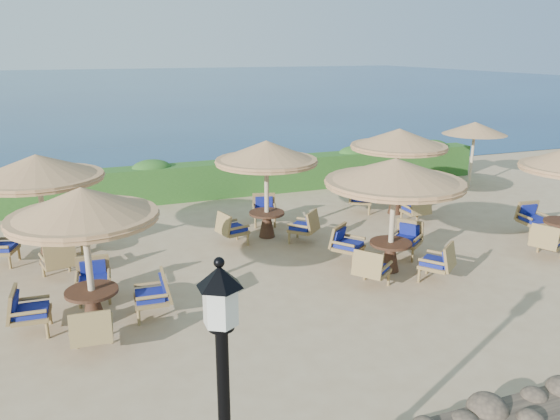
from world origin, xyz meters
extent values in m
plane|color=tan|center=(0.00, 0.00, 0.00)|extent=(120.00, 120.00, 0.00)
plane|color=#0C274D|center=(0.00, 70.00, 0.00)|extent=(160.00, 160.00, 0.00)
cube|color=#214E19|center=(0.00, 7.20, 0.60)|extent=(18.00, 0.90, 1.20)
cube|color=brown|center=(0.00, -6.20, 0.22)|extent=(15.00, 0.65, 0.44)
cylinder|color=silver|center=(-4.80, -6.80, 2.98)|extent=(0.30, 0.30, 0.36)
cone|color=black|center=(-4.80, -6.80, 3.22)|extent=(0.40, 0.40, 0.18)
cylinder|color=#CCB690|center=(7.80, 5.20, 1.10)|extent=(0.10, 0.10, 2.20)
cone|color=#98693F|center=(7.80, 5.20, 2.18)|extent=(2.30, 2.30, 0.45)
cylinder|color=#CCB690|center=(-5.77, -0.94, 1.20)|extent=(0.12, 0.12, 2.40)
cone|color=#98693F|center=(-5.77, -0.94, 2.38)|extent=(2.65, 2.65, 0.55)
cylinder|color=#98693F|center=(-5.77, -0.94, 2.10)|extent=(2.60, 2.60, 0.14)
cylinder|color=#432618|center=(-5.77, -0.94, 0.68)|extent=(0.96, 0.96, 0.06)
cone|color=#432618|center=(-5.77, -0.94, 0.33)|extent=(0.44, 0.44, 0.64)
cylinder|color=#CCB690|center=(0.76, -0.66, 1.20)|extent=(0.12, 0.12, 2.40)
cone|color=#98693F|center=(0.76, -0.66, 2.38)|extent=(3.14, 3.14, 0.55)
cylinder|color=#98693F|center=(0.76, -0.66, 2.10)|extent=(3.07, 3.07, 0.14)
cylinder|color=#432618|center=(0.76, -0.66, 0.68)|extent=(0.96, 0.96, 0.06)
cone|color=#432618|center=(0.76, -0.66, 0.33)|extent=(0.44, 0.44, 0.64)
cylinder|color=#CCB690|center=(-6.64, 2.63, 1.20)|extent=(0.12, 0.12, 2.40)
cone|color=#98693F|center=(-6.64, 2.63, 2.38)|extent=(2.96, 2.96, 0.55)
cylinder|color=#98693F|center=(-6.64, 2.63, 2.10)|extent=(2.90, 2.90, 0.14)
cylinder|color=#432618|center=(-6.64, 2.63, 0.68)|extent=(0.96, 0.96, 0.06)
cone|color=#432618|center=(-6.64, 2.63, 0.33)|extent=(0.44, 0.44, 0.64)
cylinder|color=#CCB690|center=(-1.11, 2.58, 1.20)|extent=(0.12, 0.12, 2.40)
cone|color=#98693F|center=(-1.11, 2.58, 2.38)|extent=(2.73, 2.73, 0.55)
cylinder|color=#98693F|center=(-1.11, 2.58, 2.10)|extent=(2.68, 2.68, 0.14)
cylinder|color=#432618|center=(-1.11, 2.58, 0.68)|extent=(0.96, 0.96, 0.06)
cone|color=#432618|center=(-1.11, 2.58, 0.33)|extent=(0.44, 0.44, 0.64)
cylinder|color=#CCB690|center=(3.34, 3.22, 1.20)|extent=(0.12, 0.12, 2.40)
cone|color=#98693F|center=(3.34, 3.22, 2.38)|extent=(2.93, 2.93, 0.55)
cylinder|color=#98693F|center=(3.34, 3.22, 2.10)|extent=(2.87, 2.87, 0.14)
cylinder|color=#432618|center=(3.34, 3.22, 0.68)|extent=(0.96, 0.96, 0.06)
cone|color=#432618|center=(3.34, 3.22, 0.33)|extent=(0.44, 0.44, 0.64)
camera|label=1|loc=(-5.77, -10.74, 4.98)|focal=35.00mm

